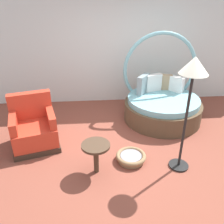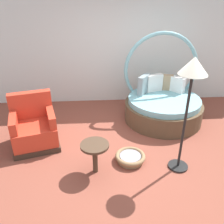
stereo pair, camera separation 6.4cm
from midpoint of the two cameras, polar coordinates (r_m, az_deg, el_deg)
ground_plane at (r=4.25m, az=4.14°, el=-10.53°), size 8.00×8.00×0.02m
back_wall at (r=5.96m, az=1.35°, el=14.76°), size 8.00×0.12×2.62m
round_daybed at (r=5.37m, az=12.39°, el=2.15°), size 1.68×1.68×1.84m
red_armchair at (r=4.59m, az=-17.80°, el=-3.67°), size 0.98×0.98×0.94m
pet_basket at (r=4.09m, az=4.86°, el=-10.80°), size 0.51×0.51×0.13m
side_table at (r=3.66m, az=-3.67°, el=-8.95°), size 0.44×0.44×0.52m
floor_lamp at (r=3.42m, az=19.17°, el=7.78°), size 0.40×0.40×1.82m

